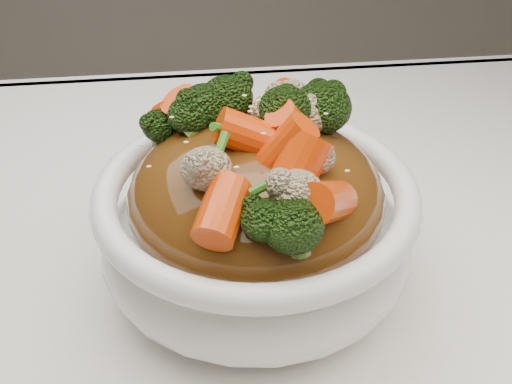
{
  "coord_description": "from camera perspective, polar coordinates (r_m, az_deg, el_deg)",
  "views": [
    {
      "loc": [
        -0.08,
        -0.32,
        1.08
      ],
      "look_at": [
        -0.04,
        0.02,
        0.83
      ],
      "focal_mm": 42.0,
      "sensor_mm": 36.0,
      "label": 1
    }
  ],
  "objects": [
    {
      "name": "carrots",
      "position": [
        0.39,
        0.0,
        7.52
      ],
      "size": [
        0.23,
        0.23,
        0.05
      ],
      "primitive_type": null,
      "rotation": [
        0.0,
        0.0,
        -0.27
      ],
      "color": "#DD4007",
      "rests_on": "sauce_base"
    },
    {
      "name": "broccoli",
      "position": [
        0.39,
        0.0,
        7.39
      ],
      "size": [
        0.23,
        0.23,
        0.05
      ],
      "primitive_type": null,
      "rotation": [
        0.0,
        0.0,
        -0.27
      ],
      "color": "black",
      "rests_on": "sauce_base"
    },
    {
      "name": "sauce_base",
      "position": [
        0.43,
        0.0,
        -0.35
      ],
      "size": [
        0.23,
        0.23,
        0.1
      ],
      "primitive_type": "ellipsoid",
      "rotation": [
        0.0,
        0.0,
        -0.27
      ],
      "color": "#512D0D",
      "rests_on": "bowl"
    },
    {
      "name": "scallions",
      "position": [
        0.39,
        0.0,
        7.66
      ],
      "size": [
        0.17,
        0.17,
        0.02
      ],
      "primitive_type": null,
      "rotation": [
        0.0,
        0.0,
        -0.27
      ],
      "color": "#32761B",
      "rests_on": "sauce_base"
    },
    {
      "name": "tablecloth",
      "position": [
        0.48,
        4.5,
        -10.7
      ],
      "size": [
        1.2,
        0.8,
        0.04
      ],
      "primitive_type": "cube",
      "color": "white",
      "rests_on": "dining_table"
    },
    {
      "name": "cauliflower",
      "position": [
        0.39,
        0.0,
        7.11
      ],
      "size": [
        0.23,
        0.23,
        0.04
      ],
      "primitive_type": null,
      "rotation": [
        0.0,
        0.0,
        -0.27
      ],
      "color": "tan",
      "rests_on": "sauce_base"
    },
    {
      "name": "bowl",
      "position": [
        0.45,
        0.0,
        -3.61
      ],
      "size": [
        0.28,
        0.28,
        0.09
      ],
      "primitive_type": null,
      "rotation": [
        0.0,
        0.0,
        -0.27
      ],
      "color": "white",
      "rests_on": "tablecloth"
    },
    {
      "name": "sesame_seeds",
      "position": [
        0.39,
        0.0,
        7.66
      ],
      "size": [
        0.2,
        0.2,
        0.01
      ],
      "primitive_type": null,
      "rotation": [
        0.0,
        0.0,
        -0.27
      ],
      "color": "#F6E7AF",
      "rests_on": "sauce_base"
    }
  ]
}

